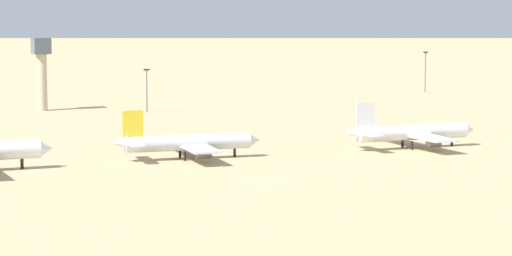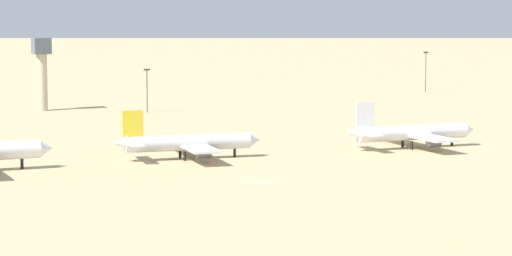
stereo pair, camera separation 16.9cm
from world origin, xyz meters
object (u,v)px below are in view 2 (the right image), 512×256
object	(u,v)px
parked_jet_white_4	(411,133)
light_pole_west	(147,87)
light_pole_mid	(426,69)
control_tower	(42,67)
parked_jet_yellow_3	(187,143)

from	to	relation	value
parked_jet_white_4	light_pole_west	size ratio (longest dim) A/B	2.55
light_pole_mid	parked_jet_white_4	bearing A→B (deg)	-123.57
control_tower	light_pole_mid	bearing A→B (deg)	4.42
control_tower	light_pole_west	size ratio (longest dim) A/B	1.69
parked_jet_yellow_3	light_pole_mid	world-z (taller)	light_pole_mid
parked_jet_white_4	light_pole_west	world-z (taller)	light_pole_west
light_pole_west	light_pole_mid	xyz separation A→B (m)	(117.04, 29.54, 0.91)
parked_jet_yellow_3	parked_jet_white_4	distance (m)	53.40
parked_jet_white_4	light_pole_west	bearing A→B (deg)	106.48
parked_jet_yellow_3	control_tower	xyz separation A→B (m)	(-2.15, 118.95, 9.88)
parked_jet_yellow_3	light_pole_west	xyz separation A→B (m)	(25.31, 100.57, 4.20)
light_pole_west	light_pole_mid	distance (m)	120.72
parked_jet_yellow_3	parked_jet_white_4	world-z (taller)	parked_jet_white_4
parked_jet_white_4	control_tower	distance (m)	135.35
light_pole_west	parked_jet_white_4	bearing A→B (deg)	-75.07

